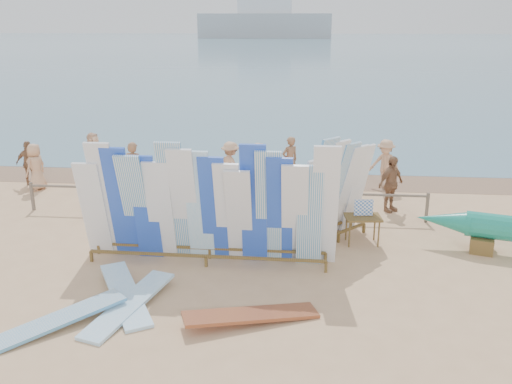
# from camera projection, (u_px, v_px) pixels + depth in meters

# --- Properties ---
(ground) EXTENTS (160.00, 160.00, 0.00)m
(ground) POSITION_uv_depth(u_px,v_px,m) (206.00, 257.00, 13.58)
(ground) COLOR tan
(ground) RESTS_ON ground
(ocean) EXTENTS (320.00, 240.00, 0.02)m
(ocean) POSITION_uv_depth(u_px,v_px,m) (297.00, 45.00, 135.12)
(ocean) COLOR slate
(ocean) RESTS_ON ground
(wet_sand_strip) EXTENTS (40.00, 2.60, 0.01)m
(wet_sand_strip) POSITION_uv_depth(u_px,v_px,m) (240.00, 178.00, 20.42)
(wet_sand_strip) COLOR #87644C
(wet_sand_strip) RESTS_ON ground
(distant_ship) EXTENTS (45.00, 8.00, 14.00)m
(distant_ship) POSITION_uv_depth(u_px,v_px,m) (265.00, 22.00, 183.92)
(distant_ship) COLOR #999EA3
(distant_ship) RESTS_ON ocean
(fence) EXTENTS (12.08, 0.08, 0.90)m
(fence) POSITION_uv_depth(u_px,v_px,m) (223.00, 196.00, 16.24)
(fence) COLOR #6D6052
(fence) RESTS_ON ground
(main_surfboard_rack) EXTENTS (6.20, 0.98, 3.08)m
(main_surfboard_rack) POSITION_uv_depth(u_px,v_px,m) (207.00, 209.00, 12.85)
(main_surfboard_rack) COLOR brown
(main_surfboard_rack) RESTS_ON ground
(side_surfboard_rack) EXTENTS (2.24, 2.30, 2.94)m
(side_surfboard_rack) POSITION_uv_depth(u_px,v_px,m) (333.00, 194.00, 14.23)
(side_surfboard_rack) COLOR brown
(side_surfboard_rack) RESTS_ON ground
(vendor_table) EXTENTS (0.99, 0.75, 1.23)m
(vendor_table) POSITION_uv_depth(u_px,v_px,m) (362.00, 229.00, 14.27)
(vendor_table) COLOR brown
(vendor_table) RESTS_ON ground
(flat_board_e) EXTENTS (2.31, 2.29, 0.28)m
(flat_board_e) POSITION_uv_depth(u_px,v_px,m) (57.00, 327.00, 10.48)
(flat_board_e) COLOR white
(flat_board_e) RESTS_ON ground
(flat_board_a) EXTENTS (1.83, 2.62, 0.27)m
(flat_board_a) POSITION_uv_depth(u_px,v_px,m) (125.00, 299.00, 11.50)
(flat_board_a) COLOR #94CBED
(flat_board_a) RESTS_ON ground
(flat_board_c) EXTENTS (2.72, 1.49, 0.29)m
(flat_board_c) POSITION_uv_depth(u_px,v_px,m) (251.00, 321.00, 10.67)
(flat_board_c) COLOR #9B4E2A
(flat_board_c) RESTS_ON ground
(flat_board_b) EXTENTS (1.32, 2.75, 0.23)m
(flat_board_b) POSITION_uv_depth(u_px,v_px,m) (130.00, 309.00, 11.12)
(flat_board_b) COLOR #94CBED
(flat_board_b) RESTS_ON ground
(beach_chair_left) EXTENTS (0.78, 0.79, 0.88)m
(beach_chair_left) POSITION_uv_depth(u_px,v_px,m) (271.00, 203.00, 16.81)
(beach_chair_left) COLOR red
(beach_chair_left) RESTS_ON ground
(beach_chair_right) EXTENTS (0.51, 0.53, 0.80)m
(beach_chair_right) POSITION_uv_depth(u_px,v_px,m) (244.00, 196.00, 17.50)
(beach_chair_right) COLOR red
(beach_chair_right) RESTS_ON ground
(stroller) EXTENTS (0.74, 0.87, 1.01)m
(stroller) POSITION_uv_depth(u_px,v_px,m) (273.00, 198.00, 16.79)
(stroller) COLOR red
(stroller) RESTS_ON ground
(beachgoer_10) EXTENTS (1.07, 1.01, 1.75)m
(beachgoer_10) POSITION_uv_depth(u_px,v_px,m) (391.00, 184.00, 16.59)
(beachgoer_10) COLOR #8C6042
(beachgoer_10) RESTS_ON ground
(beachgoer_11) EXTENTS (0.64, 1.58, 1.67)m
(beachgoer_11) POSITION_uv_depth(u_px,v_px,m) (94.00, 154.00, 20.52)
(beachgoer_11) COLOR beige
(beachgoer_11) RESTS_ON ground
(beachgoer_3) EXTENTS (1.13, 1.09, 1.72)m
(beachgoer_3) POSITION_uv_depth(u_px,v_px,m) (231.00, 166.00, 18.67)
(beachgoer_3) COLOR tan
(beachgoer_3) RESTS_ON ground
(beachgoer_2) EXTENTS (0.81, 0.84, 1.63)m
(beachgoer_2) POSITION_uv_depth(u_px,v_px,m) (160.00, 170.00, 18.42)
(beachgoer_2) COLOR beige
(beachgoer_2) RESTS_ON ground
(beachgoer_1) EXTENTS (0.73, 0.49, 1.85)m
(beachgoer_1) POSITION_uv_depth(u_px,v_px,m) (134.00, 169.00, 18.08)
(beachgoer_1) COLOR #8C6042
(beachgoer_1) RESTS_ON ground
(beachgoer_0) EXTENTS (0.63, 0.88, 1.63)m
(beachgoer_0) POSITION_uv_depth(u_px,v_px,m) (36.00, 167.00, 18.79)
(beachgoer_0) COLOR tan
(beachgoer_0) RESTS_ON ground
(beachgoer_9) EXTENTS (1.21, 0.99, 1.75)m
(beachgoer_9) POSITION_uv_depth(u_px,v_px,m) (385.00, 164.00, 18.88)
(beachgoer_9) COLOR tan
(beachgoer_9) RESTS_ON ground
(beachgoer_extra_1) EXTENTS (0.97, 0.48, 1.61)m
(beachgoer_extra_1) POSITION_uv_depth(u_px,v_px,m) (30.00, 163.00, 19.31)
(beachgoer_extra_1) COLOR #8C6042
(beachgoer_extra_1) RESTS_ON ground
(beachgoer_7) EXTENTS (0.72, 0.65, 1.75)m
(beachgoer_7) POSITION_uv_depth(u_px,v_px,m) (290.00, 161.00, 19.39)
(beachgoer_7) COLOR #8C6042
(beachgoer_7) RESTS_ON ground
(beachgoer_6) EXTENTS (0.51, 0.89, 1.73)m
(beachgoer_6) POSITION_uv_depth(u_px,v_px,m) (258.00, 168.00, 18.47)
(beachgoer_6) COLOR tan
(beachgoer_6) RESTS_ON ground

